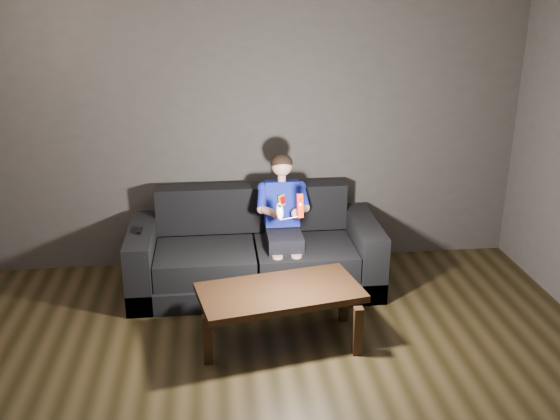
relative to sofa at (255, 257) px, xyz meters
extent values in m
cube|color=#3E3736|center=(0.03, 0.55, 1.08)|extent=(5.00, 0.04, 2.70)
cube|color=black|center=(0.00, -0.03, -0.18)|extent=(2.15, 0.93, 0.19)
cube|color=black|center=(-0.43, -0.13, 0.03)|extent=(0.84, 0.66, 0.22)
cube|color=black|center=(0.43, -0.13, 0.03)|extent=(0.84, 0.66, 0.22)
cube|color=black|center=(0.00, 0.33, 0.35)|extent=(1.72, 0.22, 0.42)
cube|color=black|center=(-0.97, -0.03, 0.02)|extent=(0.22, 0.93, 0.59)
cube|color=black|center=(0.97, -0.03, 0.02)|extent=(0.22, 0.93, 0.59)
cube|color=black|center=(0.24, -0.15, 0.21)|extent=(0.30, 0.38, 0.14)
cube|color=navy|center=(0.24, 0.05, 0.48)|extent=(0.30, 0.21, 0.41)
cube|color=yellow|center=(0.24, -0.04, 0.53)|extent=(0.09, 0.09, 0.10)
cube|color=#CF0005|center=(0.24, -0.04, 0.53)|extent=(0.06, 0.06, 0.06)
cylinder|color=#D99588|center=(0.24, 0.05, 0.70)|extent=(0.07, 0.07, 0.06)
sphere|color=#D99588|center=(0.24, 0.05, 0.82)|extent=(0.18, 0.18, 0.18)
ellipsoid|color=black|center=(0.24, 0.06, 0.84)|extent=(0.19, 0.19, 0.16)
cylinder|color=navy|center=(0.06, -0.02, 0.55)|extent=(0.08, 0.22, 0.19)
cylinder|color=navy|center=(0.43, -0.02, 0.55)|extent=(0.08, 0.22, 0.19)
cylinder|color=#D99588|center=(0.12, -0.17, 0.50)|extent=(0.14, 0.23, 0.10)
cylinder|color=#D99588|center=(0.38, -0.17, 0.50)|extent=(0.14, 0.23, 0.10)
sphere|color=#D99588|center=(0.17, -0.27, 0.49)|extent=(0.08, 0.08, 0.08)
sphere|color=#D99588|center=(0.33, -0.27, 0.49)|extent=(0.08, 0.08, 0.08)
cylinder|color=#D99588|center=(0.17, -0.35, -0.01)|extent=(0.09, 0.09, 0.34)
cylinder|color=#D99588|center=(0.32, -0.35, -0.01)|extent=(0.09, 0.09, 0.34)
cube|color=red|center=(0.33, -0.48, 0.64)|extent=(0.05, 0.07, 0.19)
cube|color=maroon|center=(0.33, -0.50, 0.69)|extent=(0.03, 0.01, 0.03)
cylinder|color=white|center=(0.33, -0.50, 0.63)|extent=(0.02, 0.01, 0.02)
ellipsoid|color=white|center=(0.17, -0.47, 0.60)|extent=(0.07, 0.09, 0.14)
cylinder|color=black|center=(0.17, -0.51, 0.65)|extent=(0.03, 0.01, 0.03)
cube|color=black|center=(-0.97, -0.08, 0.33)|extent=(0.04, 0.14, 0.03)
cube|color=black|center=(-0.97, -0.04, 0.34)|extent=(0.02, 0.02, 0.00)
cube|color=black|center=(0.12, -0.94, 0.13)|extent=(1.27, 0.81, 0.05)
cube|color=black|center=(-0.42, -1.18, -0.08)|extent=(0.06, 0.06, 0.38)
cube|color=black|center=(0.66, -1.18, -0.08)|extent=(0.06, 0.06, 0.38)
cube|color=black|center=(-0.42, -0.70, -0.08)|extent=(0.06, 0.06, 0.38)
cube|color=black|center=(0.66, -0.70, -0.08)|extent=(0.06, 0.06, 0.38)
camera|label=1|loc=(-0.32, -5.01, 2.28)|focal=40.00mm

